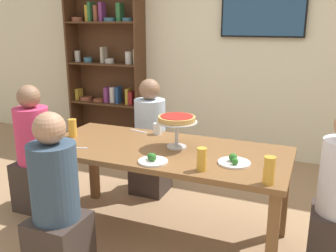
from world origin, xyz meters
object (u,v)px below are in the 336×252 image
Objects in this scene: bookshelf at (107,63)px; diner_head_west at (35,158)px; diner_near_left at (57,212)px; beer_glass_amber_short at (269,170)px; dining_table at (163,159)px; water_glass_clear_near at (158,129)px; diner_far_left at (150,145)px; beer_glass_amber_spare at (202,159)px; salad_plate_near_diner at (234,161)px; cutlery_knife_near at (139,131)px; salad_plate_far_diner at (153,160)px; deep_dish_pizza_stand at (177,121)px; beer_glass_amber_tall at (73,128)px; television at (263,11)px; cutlery_fork_near at (75,148)px.

diner_head_west is (0.46, -2.04, -0.63)m from bookshelf.
diner_near_left is 6.80× the size of beer_glass_amber_short.
diner_head_west is (-1.25, -0.02, -0.16)m from dining_table.
dining_table is 19.43× the size of water_glass_clear_near.
diner_far_left is 1.35m from beer_glass_amber_spare.
beer_glass_amber_spare is at bearing -131.44° from salad_plate_near_diner.
dining_table is 10.45× the size of cutlery_knife_near.
water_glass_clear_near is at bearing 111.05° from salad_plate_far_diner.
cutlery_knife_near is (-0.38, 0.34, 0.09)m from dining_table.
bookshelf reaches higher than deep_dish_pizza_stand.
cutlery_knife_near is at bearing 176.16° from water_glass_clear_near.
diner_near_left is at bearing -119.64° from dining_table.
diner_head_west is at bearing 167.86° from salad_plate_far_diner.
diner_far_left is 0.87m from beer_glass_amber_tall.
bookshelf is at bearing 131.92° from water_glass_clear_near.
bookshelf is 2.67m from deep_dish_pizza_stand.
salad_plate_near_diner is 1.39m from beer_glass_amber_tall.
bookshelf reaches higher than beer_glass_amber_tall.
beer_glass_amber_spare is (1.65, -0.29, 0.32)m from diner_head_west.
beer_glass_amber_tall reaches higher than cutlery_knife_near.
television is at bearing 80.34° from dining_table.
dining_table is at bearing -29.64° from diner_near_left.
dining_table is 0.53m from beer_glass_amber_spare.
dining_table is at bearing 1.12° from beer_glass_amber_tall.
water_glass_clear_near is 0.54× the size of cutlery_fork_near.
diner_far_left is at bearing 41.54° from diner_head_west.
diner_near_left is 5.66× the size of salad_plate_far_diner.
television reaches higher than deep_dish_pizza_stand.
diner_head_west is 1.00× the size of diner_far_left.
beer_glass_amber_tall is at bearing 168.52° from beer_glass_amber_short.
dining_table is 0.85× the size of bookshelf.
dining_table is 9.26× the size of salad_plate_far_diner.
diner_far_left is 7.58× the size of beer_glass_amber_spare.
beer_glass_amber_tall is 1.25m from beer_glass_amber_spare.
diner_head_west is at bearing 170.14° from beer_glass_amber_spare.
diner_far_left reaches higher than beer_glass_amber_spare.
diner_head_west is 0.54m from beer_glass_amber_tall.
beer_glass_amber_short is 1.11× the size of beer_glass_amber_spare.
diner_near_left is at bearing -61.84° from beer_glass_amber_tall.
deep_dish_pizza_stand reaches higher than salad_plate_far_diner.
diner_near_left is 7.58× the size of beer_glass_amber_spare.
cutlery_knife_near is (0.24, 0.59, 0.00)m from cutlery_fork_near.
cutlery_fork_near is at bearing -20.78° from diner_head_west.
salad_plate_far_diner is at bearing -17.96° from beer_glass_amber_tall.
salad_plate_near_diner is at bearing -43.04° from bookshelf.
beer_glass_amber_tall is 1.56× the size of water_glass_clear_near.
diner_head_west is 11.87× the size of water_glass_clear_near.
diner_far_left is (-0.80, -1.41, -1.30)m from television.
cutlery_knife_near reaches higher than dining_table.
cutlery_knife_near is (0.87, 0.35, 0.25)m from diner_head_west.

